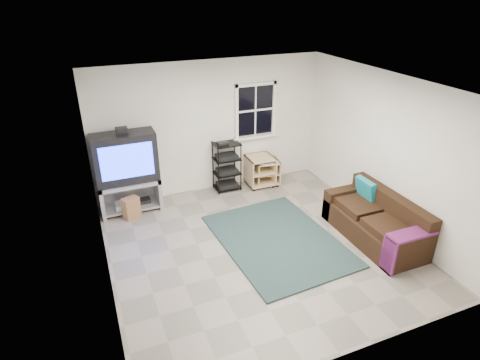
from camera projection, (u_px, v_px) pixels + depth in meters
name	position (u px, v px, depth m)	size (l,w,h in m)	color
room	(255.00, 114.00, 8.05)	(4.60, 4.62, 4.60)	gray
tv_unit	(126.00, 166.00, 7.19)	(1.10, 0.55, 1.62)	#9D9DA5
av_rack	(227.00, 169.00, 8.12)	(0.52, 0.38, 1.04)	black
side_table_left	(259.00, 169.00, 8.38)	(0.55, 0.55, 0.63)	tan
side_table_right	(266.00, 170.00, 8.43)	(0.56, 0.56, 0.55)	tan
sofa	(376.00, 222.00, 6.60)	(0.81, 1.83, 0.84)	black
shag_rug	(278.00, 240.00, 6.64)	(1.77, 2.43, 0.03)	black
paper_bag	(131.00, 208.00, 7.21)	(0.28, 0.18, 0.40)	#966943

